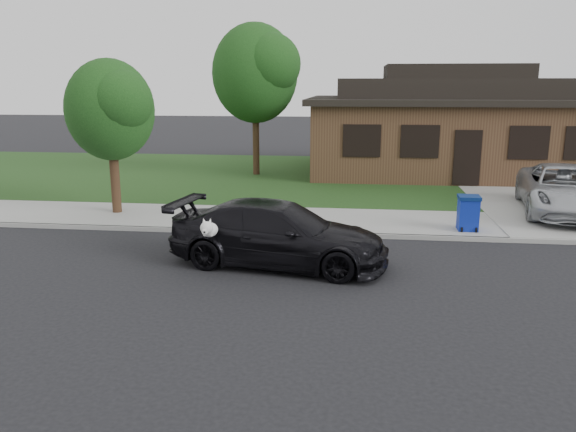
# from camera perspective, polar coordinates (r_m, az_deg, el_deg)

# --- Properties ---
(ground) EXTENTS (120.00, 120.00, 0.00)m
(ground) POSITION_cam_1_polar(r_m,az_deg,el_deg) (11.65, 7.81, -6.77)
(ground) COLOR black
(ground) RESTS_ON ground
(sidewalk) EXTENTS (60.00, 3.00, 0.12)m
(sidewalk) POSITION_cam_1_polar(r_m,az_deg,el_deg) (16.42, 7.54, -0.61)
(sidewalk) COLOR gray
(sidewalk) RESTS_ON ground
(curb) EXTENTS (60.00, 0.12, 0.12)m
(curb) POSITION_cam_1_polar(r_m,az_deg,el_deg) (14.97, 7.61, -1.98)
(curb) COLOR gray
(curb) RESTS_ON ground
(lawn) EXTENTS (60.00, 13.00, 0.13)m
(lawn) POSITION_cam_1_polar(r_m,az_deg,el_deg) (24.26, 7.33, 3.90)
(lawn) COLOR #193814
(lawn) RESTS_ON ground
(driveway) EXTENTS (4.50, 13.00, 0.14)m
(driveway) POSITION_cam_1_polar(r_m,az_deg,el_deg) (22.22, 23.06, 2.10)
(driveway) COLOR gray
(driveway) RESTS_ON ground
(sedan) EXTENTS (5.15, 2.77, 1.42)m
(sedan) POSITION_cam_1_polar(r_m,az_deg,el_deg) (12.51, -0.99, -1.82)
(sedan) COLOR black
(sedan) RESTS_ON ground
(minivan) EXTENTS (3.26, 5.53, 1.44)m
(minivan) POSITION_cam_1_polar(r_m,az_deg,el_deg) (18.88, 26.34, 2.41)
(minivan) COLOR #B4B7BB
(minivan) RESTS_ON driveway
(recycling_bin) EXTENTS (0.58, 0.61, 0.94)m
(recycling_bin) POSITION_cam_1_polar(r_m,az_deg,el_deg) (15.83, 17.83, 0.32)
(recycling_bin) COLOR #0D2299
(recycling_bin) RESTS_ON sidewalk
(house) EXTENTS (12.60, 8.60, 4.65)m
(house) POSITION_cam_1_polar(r_m,az_deg,el_deg) (26.36, 16.26, 8.76)
(house) COLOR #422B1C
(house) RESTS_ON ground
(tree_0) EXTENTS (3.78, 3.60, 6.34)m
(tree_0) POSITION_cam_1_polar(r_m,az_deg,el_deg) (24.17, -3.02, 14.46)
(tree_0) COLOR #332114
(tree_0) RESTS_ON ground
(tree_2) EXTENTS (2.73, 2.60, 4.59)m
(tree_2) POSITION_cam_1_polar(r_m,az_deg,el_deg) (17.56, -17.39, 10.40)
(tree_2) COLOR #332114
(tree_2) RESTS_ON ground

